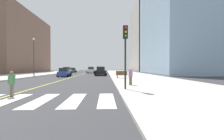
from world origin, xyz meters
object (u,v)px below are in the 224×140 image
object	(u,v)px
car_yellow_fourth	(102,70)
car_silver_sixth	(67,71)
car_blue_second	(64,73)
pedestrian_crossing	(12,83)
car_green_third	(73,70)
street_lamp	(34,54)
car_black_nearest	(101,71)
car_white_fifth	(91,70)
park_bench	(122,75)
traffic_light_near_corner	(125,45)
pedestrian_waiting_east	(131,76)

from	to	relation	value
car_yellow_fourth	car_silver_sixth	xyz separation A→B (m)	(-10.12, -10.30, -0.03)
car_blue_second	pedestrian_crossing	world-z (taller)	car_blue_second
car_green_third	pedestrian_crossing	xyz separation A→B (m)	(5.84, -47.11, 0.09)
car_blue_second	street_lamp	xyz separation A→B (m)	(-6.75, 2.06, 3.88)
car_black_nearest	car_white_fifth	size ratio (longest dim) A/B	1.00
car_yellow_fourth	street_lamp	bearing A→B (deg)	57.26
car_blue_second	car_silver_sixth	size ratio (longest dim) A/B	0.90
park_bench	car_blue_second	bearing A→B (deg)	59.21
park_bench	pedestrian_crossing	distance (m)	16.85
car_blue_second	car_silver_sixth	xyz separation A→B (m)	(-3.19, 15.35, 0.09)
pedestrian_crossing	park_bench	bearing A→B (deg)	129.54
traffic_light_near_corner	pedestrian_waiting_east	size ratio (longest dim) A/B	3.06
car_green_third	street_lamp	xyz separation A→B (m)	(-3.19, -23.95, 3.90)
street_lamp	park_bench	bearing A→B (deg)	-26.11
car_white_fifth	pedestrian_crossing	bearing A→B (deg)	89.83
car_green_third	car_silver_sixth	xyz separation A→B (m)	(0.37, -10.66, 0.11)
car_yellow_fourth	car_black_nearest	bearing A→B (deg)	87.52
car_silver_sixth	park_bench	bearing A→B (deg)	-56.68
park_bench	street_lamp	size ratio (longest dim) A/B	0.23
car_yellow_fourth	car_silver_sixth	distance (m)	14.44
street_lamp	car_black_nearest	bearing A→B (deg)	8.33
car_green_third	park_bench	xyz separation A→B (m)	(14.19, -32.47, -0.10)
car_blue_second	car_green_third	world-z (taller)	car_blue_second
park_bench	pedestrian_waiting_east	distance (m)	9.70
car_yellow_fourth	car_silver_sixth	world-z (taller)	car_yellow_fourth
park_bench	car_black_nearest	bearing A→B (deg)	19.58
traffic_light_near_corner	park_bench	world-z (taller)	traffic_light_near_corner
car_white_fifth	traffic_light_near_corner	distance (m)	39.43
car_green_third	pedestrian_waiting_east	distance (m)	44.44
pedestrian_crossing	pedestrian_waiting_east	bearing A→B (deg)	100.33
car_green_third	pedestrian_crossing	distance (m)	47.47
car_yellow_fourth	car_white_fifth	size ratio (longest dim) A/B	1.01
car_silver_sixth	car_yellow_fourth	bearing A→B (deg)	46.46
car_white_fifth	park_bench	distance (m)	27.30
traffic_light_near_corner	pedestrian_crossing	bearing A→B (deg)	16.16
car_black_nearest	pedestrian_waiting_east	world-z (taller)	car_black_nearest
car_blue_second	traffic_light_near_corner	world-z (taller)	traffic_light_near_corner
car_white_fifth	park_bench	xyz separation A→B (m)	(7.16, -26.34, -0.25)
car_blue_second	car_green_third	bearing A→B (deg)	96.53
park_bench	pedestrian_waiting_east	world-z (taller)	pedestrian_waiting_east
car_white_fifth	car_silver_sixth	bearing A→B (deg)	35.71
car_green_third	car_black_nearest	bearing A→B (deg)	-66.84
car_green_third	park_bench	world-z (taller)	car_green_third
car_black_nearest	car_silver_sixth	bearing A→B (deg)	-49.80
traffic_light_near_corner	car_blue_second	bearing A→B (deg)	-63.12
car_black_nearest	car_green_third	xyz separation A→B (m)	(-10.55, 21.94, -0.15)
car_yellow_fourth	park_bench	world-z (taller)	car_yellow_fourth
pedestrian_crossing	car_black_nearest	bearing A→B (deg)	148.65
car_green_third	street_lamp	size ratio (longest dim) A/B	0.50
park_bench	car_yellow_fourth	bearing A→B (deg)	7.07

